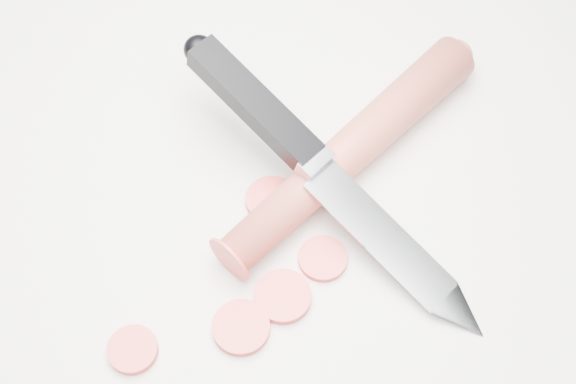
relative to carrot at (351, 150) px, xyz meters
The scene contains 8 objects.
ground 0.04m from the carrot, 107.14° to the right, with size 2.40×2.40×0.00m, color white.
carrot is the anchor object (origin of this frame).
carrot_slice_0 0.11m from the carrot, 84.24° to the right, with size 0.04×0.04×0.01m, color #EE3E39.
carrot_slice_1 0.08m from the carrot, 74.93° to the right, with size 0.03×0.03×0.01m, color #EE3E39.
carrot_slice_2 0.19m from the carrot, 105.06° to the right, with size 0.03×0.03×0.01m, color #EE3E39.
carrot_slice_3 0.14m from the carrot, 90.28° to the right, with size 0.04×0.04×0.01m, color #EE3E39.
carrot_slice_4 0.06m from the carrot, 119.93° to the right, with size 0.03×0.03×0.01m, color #EE3E39.
kitchen_knife 0.04m from the carrot, 84.06° to the right, with size 0.26×0.09×0.07m, color #B4B6BB, non-canonical shape.
Camera 1 is at (0.13, -0.24, 0.47)m, focal length 50.00 mm.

